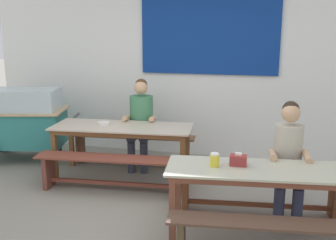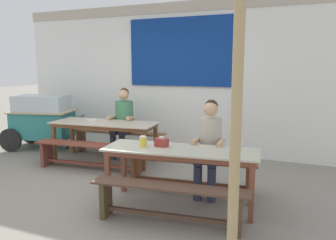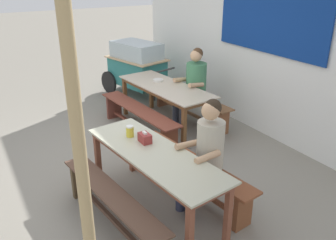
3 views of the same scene
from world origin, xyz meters
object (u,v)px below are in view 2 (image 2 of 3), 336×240
at_px(dining_table_near, 180,155).
at_px(wooden_support_post, 236,130).
at_px(dining_table_far, 104,126).
at_px(bench_far_back, 118,139).
at_px(bench_far_front, 90,153).
at_px(person_right_near_table, 209,142).
at_px(condiment_jar, 143,141).
at_px(person_center_facing, 123,118).
at_px(soup_bowl, 92,120).
at_px(bench_near_back, 189,169).
at_px(bench_near_front, 169,199).
at_px(food_cart, 42,118).
at_px(tissue_box, 162,142).

distance_m(dining_table_near, wooden_support_post, 1.43).
relative_size(dining_table_far, bench_far_back, 1.02).
relative_size(bench_far_front, wooden_support_post, 0.81).
bearing_deg(person_right_near_table, condiment_jar, -142.09).
height_order(dining_table_far, person_right_near_table, person_right_near_table).
distance_m(person_center_facing, person_right_near_table, 2.38).
height_order(dining_table_near, soup_bowl, soup_bowl).
bearing_deg(bench_near_back, soup_bowl, 160.75).
height_order(dining_table_near, bench_near_front, dining_table_near).
distance_m(dining_table_far, soup_bowl, 0.29).
distance_m(food_cart, person_right_near_table, 4.02).
bearing_deg(condiment_jar, bench_near_front, -41.15).
relative_size(dining_table_near, bench_far_front, 0.99).
bearing_deg(condiment_jar, wooden_support_post, -35.58).
bearing_deg(person_center_facing, wooden_support_post, -45.85).
bearing_deg(condiment_jar, bench_far_front, 150.79).
height_order(bench_near_front, food_cart, food_cart).
bearing_deg(bench_near_back, person_right_near_table, -6.84).
bearing_deg(person_right_near_table, dining_table_far, 160.48).
relative_size(person_right_near_table, condiment_jar, 9.82).
relative_size(person_center_facing, tissue_box, 8.14).
bearing_deg(food_cart, dining_table_far, -10.29).
bearing_deg(bench_far_back, person_center_facing, -18.40).
height_order(bench_near_back, soup_bowl, soup_bowl).
bearing_deg(dining_table_near, food_cart, 156.74).
distance_m(bench_far_front, bench_near_front, 2.30).
bearing_deg(wooden_support_post, tissue_box, 137.18).
bearing_deg(dining_table_far, person_center_facing, 77.04).
bearing_deg(food_cart, soup_bowl, -11.47).
relative_size(dining_table_far, bench_far_front, 1.00).
xyz_separation_m(dining_table_far, bench_near_front, (1.98, -1.78, -0.36)).
relative_size(dining_table_far, wooden_support_post, 0.81).
xyz_separation_m(food_cart, soup_bowl, (1.46, -0.30, 0.09)).
distance_m(dining_table_far, bench_far_back, 0.64).
xyz_separation_m(dining_table_near, food_cart, (-3.65, 1.57, -0.00)).
xyz_separation_m(bench_near_front, person_right_near_table, (0.16, 1.02, 0.42)).
relative_size(bench_far_back, bench_near_front, 1.09).
xyz_separation_m(person_right_near_table, soup_bowl, (-2.42, 0.78, 0.02)).
xyz_separation_m(bench_near_front, soup_bowl, (-2.26, 1.80, 0.45)).
distance_m(person_right_near_table, condiment_jar, 0.90).
bearing_deg(person_right_near_table, wooden_support_post, -67.36).
height_order(bench_far_front, bench_near_front, same).
bearing_deg(bench_near_back, tissue_box, -111.37).
distance_m(bench_near_front, wooden_support_post, 1.29).
xyz_separation_m(bench_far_back, tissue_box, (1.70, -1.76, 0.48)).
height_order(person_center_facing, tissue_box, person_center_facing).
distance_m(food_cart, person_center_facing, 1.85).
distance_m(dining_table_far, food_cart, 1.76).
bearing_deg(condiment_jar, bench_near_back, 54.52).
height_order(dining_table_far, bench_far_back, dining_table_far).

